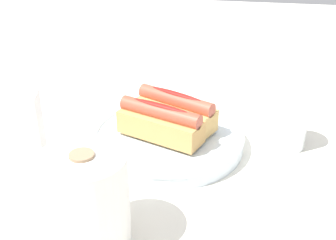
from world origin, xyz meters
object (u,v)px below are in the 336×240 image
hotdog_front (175,110)px  hotdog_back (160,122)px  serving_bowl (168,137)px  paper_towel_roll (86,200)px  water_glass (287,125)px  napkin_box (6,141)px

hotdog_front → hotdog_back: size_ratio=0.99×
serving_bowl → paper_towel_roll: 0.27m
hotdog_front → water_glass: hotdog_front is taller
water_glass → napkin_box: size_ratio=0.60×
paper_towel_roll → napkin_box: napkin_box is taller
hotdog_front → napkin_box: (0.23, 0.18, 0.02)m
serving_bowl → napkin_box: bearing=34.3°
hotdog_back → paper_towel_roll: size_ratio=1.18×
serving_bowl → napkin_box: size_ratio=1.83×
hotdog_back → paper_towel_roll: bearing=77.3°
hotdog_front → water_glass: size_ratio=1.74×
hotdog_back → water_glass: hotdog_back is taller
serving_bowl → paper_towel_roll: size_ratio=2.04×
hotdog_front → hotdog_back: (0.02, 0.05, 0.00)m
napkin_box → paper_towel_roll: bearing=131.6°
paper_towel_roll → napkin_box: size_ratio=0.89×
hotdog_front → paper_towel_roll: 0.29m
serving_bowl → napkin_box: 0.28m
serving_bowl → hotdog_front: bearing=-109.3°
hotdog_front → water_glass: (-0.20, -0.01, -0.02)m
serving_bowl → hotdog_back: 0.05m
hotdog_front → water_glass: bearing=-177.0°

